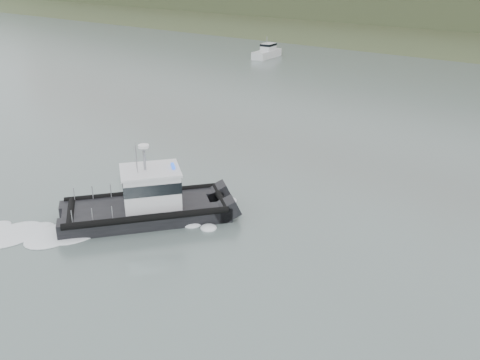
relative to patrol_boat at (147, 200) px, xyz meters
name	(u,v)px	position (x,y,z in m)	size (l,w,h in m)	color
ground	(98,286)	(3.50, -6.35, -1.19)	(400.00, 400.00, 0.00)	#566762
patrol_boat	(147,200)	(0.00, 0.00, 0.00)	(8.77, 9.89, 4.73)	black
motorboat	(267,52)	(-27.20, 50.01, -0.35)	(2.74, 6.30, 3.36)	silver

